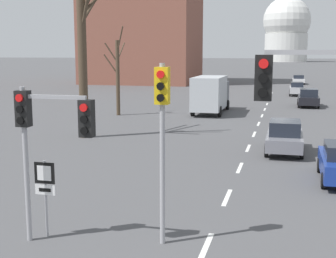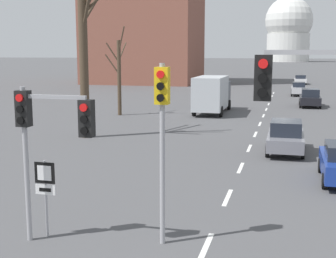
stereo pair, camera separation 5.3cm
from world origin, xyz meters
The scene contains 24 objects.
lane_stripe_0 centered at (0.00, 4.74, 0.00)m, with size 0.16×2.00×0.01m, color silver.
lane_stripe_1 centered at (0.00, 9.24, 0.00)m, with size 0.16×2.00×0.01m, color silver.
lane_stripe_2 centered at (0.00, 13.74, 0.00)m, with size 0.16×2.00×0.01m, color silver.
lane_stripe_3 centered at (0.00, 18.24, 0.00)m, with size 0.16×2.00×0.01m, color silver.
lane_stripe_4 centered at (0.00, 22.74, 0.00)m, with size 0.16×2.00×0.01m, color silver.
lane_stripe_5 centered at (0.00, 27.24, 0.00)m, with size 0.16×2.00×0.01m, color silver.
lane_stripe_6 centered at (0.00, 31.74, 0.00)m, with size 0.16×2.00×0.01m, color silver.
lane_stripe_7 centered at (0.00, 36.24, 0.00)m, with size 0.16×2.00×0.01m, color silver.
lane_stripe_8 centered at (0.00, 40.74, 0.00)m, with size 0.16×2.00×0.01m, color silver.
lane_stripe_9 centered at (0.00, 45.24, 0.00)m, with size 0.16×2.00×0.01m, color silver.
lane_stripe_10 centered at (0.00, 49.74, 0.00)m, with size 0.16×2.00×0.01m, color silver.
lane_stripe_11 centered at (0.00, 54.24, 0.00)m, with size 0.16×2.00×0.01m, color silver.
traffic_signal_near_left centered at (-4.15, 4.03, 3.21)m, with size 2.17×0.34×4.25m.
traffic_signal_centre_tall centered at (-1.19, 4.74, 3.40)m, with size 0.36×0.34×4.87m.
route_sign_post centered at (-4.46, 4.37, 1.48)m, with size 0.60×0.08×2.20m.
sedan_near_left centered at (3.89, 39.47, 0.85)m, with size 1.95×4.46×1.72m.
sedan_mid_centre centered at (3.59, 72.47, 0.75)m, with size 1.97×4.51×1.48m.
sedan_far_left centered at (1.90, 17.57, 0.85)m, with size 1.87×4.37×1.69m.
sedan_far_right centered at (3.01, 51.08, 0.83)m, with size 1.75×3.93×1.63m.
delivery_truck centered at (-4.37, 32.39, 1.70)m, with size 2.44×7.20×3.14m.
bare_tree_left_near centered at (-11.57, 29.24, 3.35)m, with size 1.92×2.40×7.19m.
bare_tree_left_far centered at (-9.89, 19.15, 4.97)m, with size 3.54×3.88×10.00m.
capitol_dome centered at (0.00, 257.47, 17.24)m, with size 25.05×25.05×35.39m.
apartment_block_left centered at (-21.98, 69.13, 13.38)m, with size 18.00×14.00×26.76m, color brown.
Camera 1 is at (1.95, -6.91, 5.15)m, focal length 50.00 mm.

